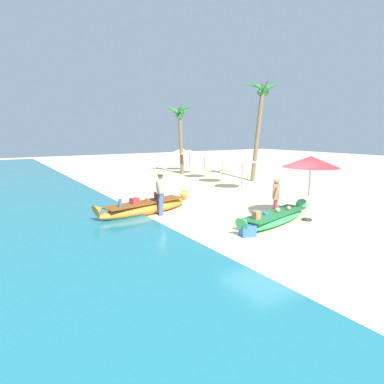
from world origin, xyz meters
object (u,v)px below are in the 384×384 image
(boat_green_foreground, at_px, (275,218))
(person_tourist_customer, at_px, (276,196))
(palm_tree_leaning_seaward, at_px, (180,117))
(cooler_box, at_px, (248,231))
(palm_tree_tall_inland, at_px, (262,100))
(person_vendor_hatted, at_px, (161,189))
(boat_orange_midground, at_px, (145,207))
(patio_umbrella_large, at_px, (311,162))

(boat_green_foreground, distance_m, person_tourist_customer, 0.91)
(palm_tree_leaning_seaward, distance_m, cooler_box, 16.47)
(cooler_box, bearing_deg, palm_tree_tall_inland, 62.70)
(person_vendor_hatted, bearing_deg, boat_green_foreground, -50.30)
(palm_tree_tall_inland, bearing_deg, person_tourist_customer, -131.16)
(boat_green_foreground, relative_size, person_vendor_hatted, 2.32)
(boat_orange_midground, distance_m, patio_umbrella_large, 6.52)
(boat_green_foreground, xyz_separation_m, person_tourist_customer, (0.47, 0.43, 0.66))
(person_tourist_customer, bearing_deg, palm_tree_tall_inland, 48.84)
(person_vendor_hatted, distance_m, patio_umbrella_large, 5.71)
(cooler_box, bearing_deg, patio_umbrella_large, 21.88)
(patio_umbrella_large, bearing_deg, boat_green_foreground, 169.49)
(person_vendor_hatted, xyz_separation_m, palm_tree_leaning_seaward, (7.31, 10.85, 3.35))
(palm_tree_tall_inland, relative_size, palm_tree_leaning_seaward, 1.23)
(boat_orange_midground, height_order, palm_tree_tall_inland, palm_tree_tall_inland)
(palm_tree_leaning_seaward, bearing_deg, person_vendor_hatted, -123.98)
(boat_green_foreground, height_order, cooler_box, boat_green_foreground)
(person_tourist_customer, distance_m, palm_tree_tall_inland, 11.33)
(person_tourist_customer, relative_size, patio_umbrella_large, 0.67)
(palm_tree_tall_inland, bearing_deg, cooler_box, -135.98)
(person_vendor_hatted, height_order, palm_tree_tall_inland, palm_tree_tall_inland)
(person_tourist_customer, height_order, palm_tree_leaning_seaward, palm_tree_leaning_seaward)
(cooler_box, bearing_deg, palm_tree_leaning_seaward, 85.75)
(boat_green_foreground, relative_size, palm_tree_tall_inland, 0.62)
(boat_green_foreground, distance_m, boat_orange_midground, 5.02)
(palm_tree_tall_inland, bearing_deg, palm_tree_leaning_seaward, 115.22)
(person_vendor_hatted, height_order, palm_tree_leaning_seaward, palm_tree_leaning_seaward)
(boat_orange_midground, height_order, cooler_box, boat_orange_midground)
(patio_umbrella_large, height_order, palm_tree_leaning_seaward, palm_tree_leaning_seaward)
(person_vendor_hatted, height_order, patio_umbrella_large, patio_umbrella_large)
(boat_orange_midground, height_order, palm_tree_leaning_seaward, palm_tree_leaning_seaward)
(patio_umbrella_large, distance_m, cooler_box, 3.73)
(boat_orange_midground, bearing_deg, palm_tree_leaning_seaward, 53.19)
(person_vendor_hatted, distance_m, palm_tree_tall_inland, 12.05)
(patio_umbrella_large, relative_size, palm_tree_leaning_seaward, 0.44)
(patio_umbrella_large, distance_m, palm_tree_leaning_seaward, 14.97)
(boat_orange_midground, bearing_deg, person_tourist_customer, -41.95)
(person_tourist_customer, bearing_deg, person_vendor_hatted, 138.00)
(patio_umbrella_large, bearing_deg, boat_orange_midground, 139.30)
(palm_tree_leaning_seaward, bearing_deg, cooler_box, -112.93)
(boat_orange_midground, distance_m, palm_tree_tall_inland, 12.58)
(person_tourist_customer, bearing_deg, cooler_box, -158.05)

